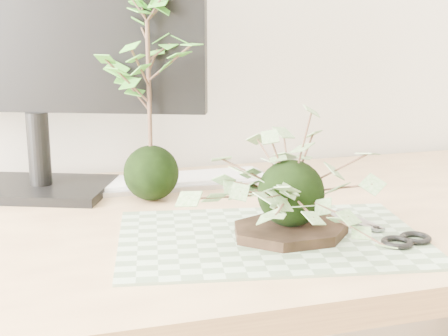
% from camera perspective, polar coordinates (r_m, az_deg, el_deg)
% --- Properties ---
extents(desk, '(1.60, 0.70, 0.74)m').
position_cam_1_polar(desk, '(1.06, 2.35, -8.58)').
color(desk, tan).
rests_on(desk, ground_plane).
extents(cutting_mat, '(0.48, 0.36, 0.00)m').
position_cam_1_polar(cutting_mat, '(0.91, 4.29, -6.38)').
color(cutting_mat, '#576F52').
rests_on(cutting_mat, desk).
extents(stone_dish, '(0.18, 0.18, 0.01)m').
position_cam_1_polar(stone_dish, '(0.92, 6.05, -5.69)').
color(stone_dish, black).
rests_on(stone_dish, cutting_mat).
extents(ivy_kokedama, '(0.28, 0.28, 0.19)m').
position_cam_1_polar(ivy_kokedama, '(0.89, 6.21, 0.52)').
color(ivy_kokedama, black).
rests_on(ivy_kokedama, stone_dish).
extents(maple_kokedama, '(0.26, 0.26, 0.41)m').
position_cam_1_polar(maple_kokedama, '(1.07, -7.01, 11.90)').
color(maple_kokedama, black).
rests_on(maple_kokedama, desk).
extents(keyboard, '(0.39, 0.12, 0.02)m').
position_cam_1_polar(keyboard, '(1.21, -4.86, -1.22)').
color(keyboard, '#AAA9B3').
rests_on(keyboard, desk).
extents(monitor, '(0.58, 0.27, 0.54)m').
position_cam_1_polar(monitor, '(1.17, -17.31, 12.80)').
color(monitor, black).
rests_on(monitor, desk).
extents(scissors, '(0.09, 0.19, 0.01)m').
position_cam_1_polar(scissors, '(0.93, 14.98, -6.03)').
color(scissors, gray).
rests_on(scissors, cutting_mat).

